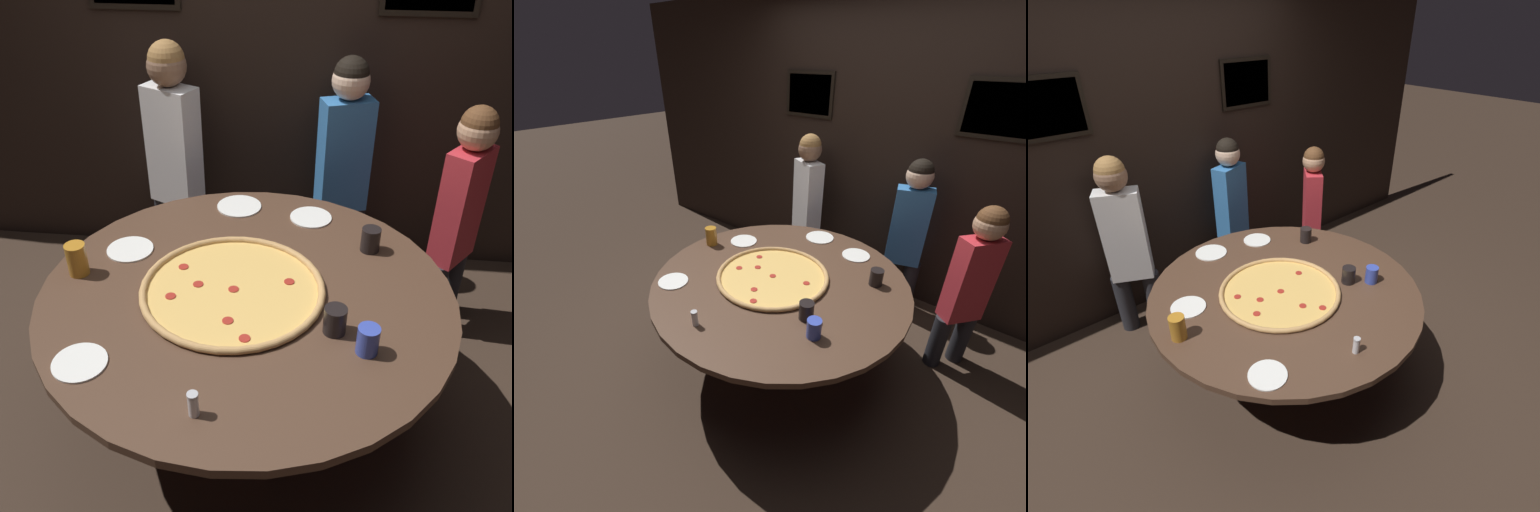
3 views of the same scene
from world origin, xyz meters
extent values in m
plane|color=#38281E|center=(0.00, 0.00, 0.00)|extent=(24.00, 24.00, 0.00)
cube|color=black|center=(0.00, 1.47, 1.30)|extent=(6.40, 0.06, 2.60)
cylinder|color=#4C3323|center=(0.00, 0.00, 0.72)|extent=(1.75, 1.75, 0.04)
cylinder|color=#4C3323|center=(0.00, 0.00, 0.35)|extent=(0.16, 0.16, 0.70)
cylinder|color=#4C3323|center=(0.00, 0.00, 0.02)|extent=(0.52, 0.52, 0.04)
cylinder|color=#EAB75B|center=(-0.06, -0.01, 0.75)|extent=(0.74, 0.74, 0.01)
torus|color=tan|center=(-0.06, -0.01, 0.76)|extent=(0.78, 0.78, 0.03)
cylinder|color=#A8281E|center=(-0.05, -0.22, 0.75)|extent=(0.04, 0.04, 0.00)
cylinder|color=#A8281E|center=(0.18, 0.06, 0.75)|extent=(0.04, 0.04, 0.00)
cylinder|color=#A8281E|center=(-0.21, 0.00, 0.75)|extent=(0.04, 0.04, 0.00)
cylinder|color=#A8281E|center=(-0.29, 0.12, 0.75)|extent=(0.04, 0.04, 0.00)
cylinder|color=#A8281E|center=(-0.30, -0.09, 0.75)|extent=(0.04, 0.04, 0.00)
cylinder|color=#A8281E|center=(-0.05, -0.02, 0.75)|extent=(0.04, 0.04, 0.00)
cylinder|color=#A8281E|center=(0.03, -0.31, 0.75)|extent=(0.04, 0.04, 0.00)
cylinder|color=black|center=(0.37, -0.22, 0.80)|extent=(0.09, 0.09, 0.11)
cylinder|color=black|center=(0.53, 0.36, 0.80)|extent=(0.09, 0.09, 0.11)
cylinder|color=#384CB7|center=(0.48, -0.32, 0.80)|extent=(0.08, 0.08, 0.11)
cylinder|color=#BC7A23|center=(-0.74, 0.04, 0.81)|extent=(0.09, 0.09, 0.15)
cylinder|color=white|center=(0.25, 0.62, 0.74)|extent=(0.21, 0.21, 0.01)
cylinder|color=white|center=(-0.57, 0.24, 0.74)|extent=(0.21, 0.21, 0.01)
cylinder|color=white|center=(-0.13, 0.70, 0.74)|extent=(0.23, 0.23, 0.01)
cylinder|color=white|center=(-0.54, -0.49, 0.74)|extent=(0.20, 0.20, 0.01)
cylinder|color=silver|center=(-0.09, -0.67, 0.78)|extent=(0.04, 0.04, 0.08)
cylinder|color=#B7B7BC|center=(-0.09, -0.67, 0.83)|extent=(0.04, 0.04, 0.01)
cylinder|color=#232328|center=(1.08, 0.87, 0.22)|extent=(0.17, 0.17, 0.45)
cylinder|color=#232328|center=(0.95, 0.71, 0.22)|extent=(0.17, 0.17, 0.45)
cube|color=red|center=(1.02, 0.79, 0.76)|extent=(0.28, 0.30, 0.63)
sphere|color=tan|center=(1.02, 0.79, 1.17)|extent=(0.19, 0.19, 0.19)
sphere|color=brown|center=(1.02, 0.79, 1.21)|extent=(0.18, 0.18, 0.18)
cylinder|color=#232328|center=(0.52, 1.25, 0.24)|extent=(0.16, 0.16, 0.48)
cylinder|color=#232328|center=(0.32, 1.18, 0.24)|extent=(0.16, 0.16, 0.48)
cube|color=#3370B2|center=(0.42, 1.22, 0.82)|extent=(0.32, 0.24, 0.67)
sphere|color=beige|center=(0.42, 1.22, 1.26)|extent=(0.21, 0.21, 0.21)
sphere|color=black|center=(0.42, 1.22, 1.30)|extent=(0.19, 0.19, 0.19)
cylinder|color=#232328|center=(-0.47, 1.10, 0.25)|extent=(0.18, 0.18, 0.51)
cylinder|color=#232328|center=(-0.68, 1.20, 0.25)|extent=(0.18, 0.18, 0.51)
cube|color=white|center=(-0.57, 1.15, 0.86)|extent=(0.34, 0.28, 0.71)
sphere|color=#8C664C|center=(-0.57, 1.15, 1.32)|extent=(0.22, 0.22, 0.22)
sphere|color=#9E703D|center=(-0.57, 1.15, 1.36)|extent=(0.20, 0.20, 0.20)
camera|label=1|loc=(0.25, -1.88, 2.22)|focal=40.00mm
camera|label=2|loc=(1.20, -1.54, 2.08)|focal=24.00mm
camera|label=3|loc=(-1.38, -1.58, 2.29)|focal=28.00mm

